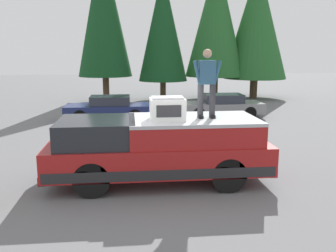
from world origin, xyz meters
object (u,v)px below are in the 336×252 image
Objects in this scene: compressor_unit at (167,108)px; person_on_truck_bed at (207,82)px; pickup_truck at (159,149)px; parked_car_grey at (222,106)px; parked_car_navy at (109,108)px.

person_on_truck_bed is (0.17, -0.99, 0.62)m from compressor_unit.
parked_car_grey is at bearing -23.16° from pickup_truck.
person_on_truck_bed reaches higher than pickup_truck.
pickup_truck reaches higher than parked_car_grey.
parked_car_grey is 1.00× the size of parked_car_navy.
parked_car_grey is 5.64m from parked_car_navy.
person_on_truck_bed is (-0.03, -1.20, 1.68)m from pickup_truck.
pickup_truck is 1.35× the size of parked_car_grey.
pickup_truck is 3.28× the size of person_on_truck_bed.
pickup_truck is 10.01m from parked_car_grey.
parked_car_navy is (8.99, 1.71, -0.29)m from pickup_truck.
compressor_unit is 9.48m from parked_car_navy.
pickup_truck is at bearing -169.26° from parked_car_navy.
pickup_truck is 9.16m from parked_car_navy.
pickup_truck is at bearing 156.84° from parked_car_grey.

